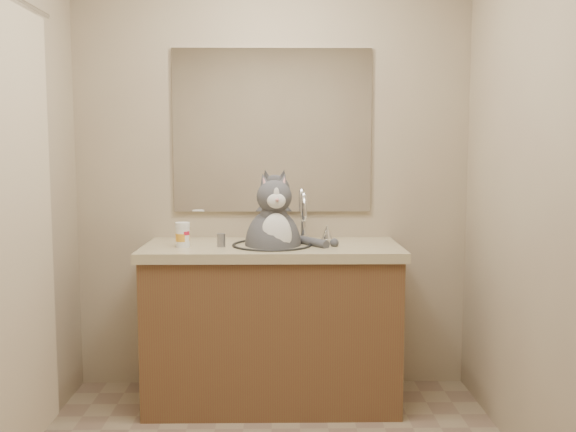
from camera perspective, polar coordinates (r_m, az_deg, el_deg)
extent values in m
cube|color=tan|center=(3.61, -1.40, 3.61)|extent=(2.20, 0.01, 2.40)
cube|color=tan|center=(1.11, -2.72, -2.06)|extent=(2.20, 0.01, 2.40)
cube|color=tan|center=(2.59, 23.55, 2.11)|extent=(0.01, 2.50, 2.40)
cube|color=brown|center=(3.46, -1.42, -9.98)|extent=(1.30, 0.55, 0.80)
cube|color=tan|center=(3.36, -1.43, -3.00)|extent=(1.34, 0.59, 0.05)
torus|color=black|center=(3.34, -1.44, -2.60)|extent=(0.42, 0.42, 0.02)
ellipsoid|color=white|center=(3.35, -1.44, -3.90)|extent=(0.40, 0.40, 0.15)
cylinder|color=silver|center=(3.50, 1.37, -0.58)|extent=(0.03, 0.03, 0.18)
torus|color=silver|center=(3.42, 1.42, 0.79)|extent=(0.03, 0.16, 0.16)
cone|color=silver|center=(3.51, 3.49, -1.39)|extent=(0.06, 0.06, 0.08)
cube|color=white|center=(3.59, -1.42, 7.59)|extent=(1.10, 0.02, 0.90)
ellipsoid|color=#46464B|center=(3.36, -1.34, -2.72)|extent=(0.34, 0.37, 0.40)
ellipsoid|color=silver|center=(3.25, -1.07, -1.94)|extent=(0.17, 0.11, 0.25)
ellipsoid|color=#46464B|center=(3.28, -1.24, 1.72)|extent=(0.20, 0.18, 0.17)
ellipsoid|color=silver|center=(3.21, -1.05, 1.35)|extent=(0.10, 0.06, 0.08)
sphere|color=#D88C8C|center=(3.19, -0.97, 1.44)|extent=(0.02, 0.02, 0.02)
cone|color=#46464B|center=(3.28, -2.15, 3.14)|extent=(0.08, 0.07, 0.09)
cone|color=#46464B|center=(3.30, -0.40, 3.16)|extent=(0.08, 0.07, 0.09)
cylinder|color=#46464B|center=(3.35, 2.03, -2.29)|extent=(0.18, 0.24, 0.04)
cylinder|color=white|center=(3.32, -9.16, -2.21)|extent=(0.05, 0.05, 0.06)
cylinder|color=red|center=(3.31, -9.17, -1.50)|extent=(0.05, 0.05, 0.02)
cylinder|color=white|center=(3.33, -9.34, -1.87)|extent=(0.07, 0.07, 0.10)
cylinder|color=gold|center=(3.33, -9.34, -1.87)|extent=(0.08, 0.08, 0.04)
cylinder|color=white|center=(3.32, -9.36, -0.79)|extent=(0.08, 0.08, 0.03)
cylinder|color=slate|center=(3.31, -5.96, -2.15)|extent=(0.05, 0.05, 0.07)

